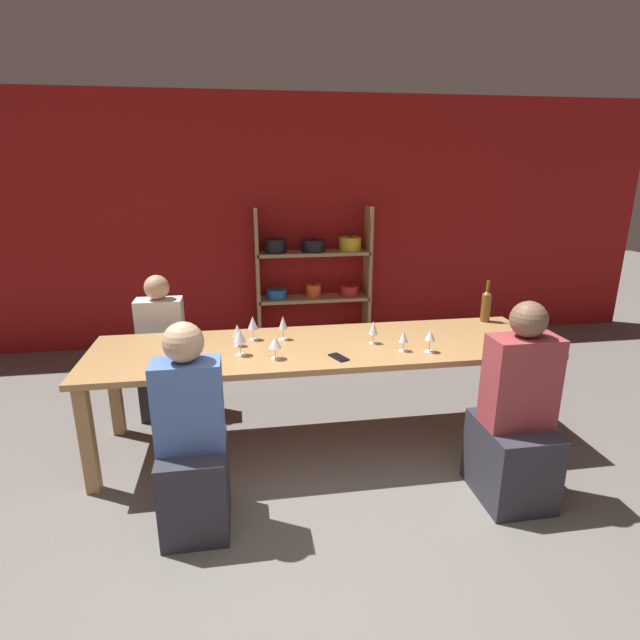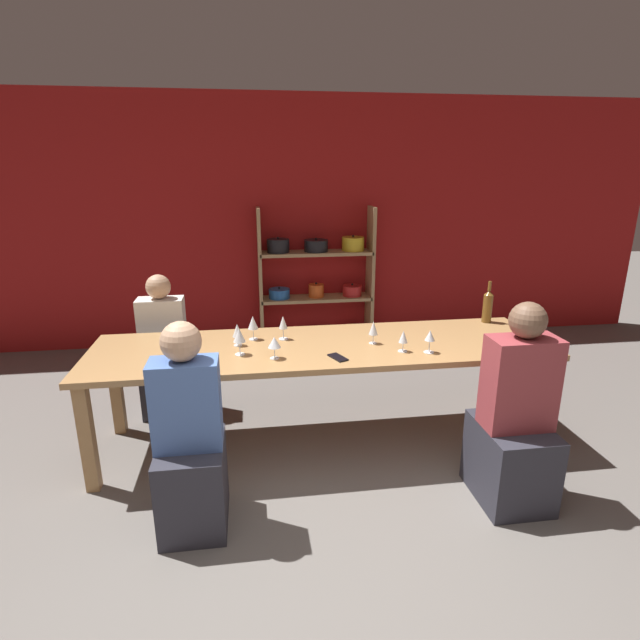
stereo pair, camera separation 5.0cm
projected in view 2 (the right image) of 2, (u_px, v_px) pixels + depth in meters
ground_plane at (334, 611)px, 2.29m from camera, size 18.00×18.00×0.00m
wall_back_red at (277, 224)px, 5.51m from camera, size 8.80×0.06×2.70m
shelf_unit at (317, 285)px, 5.58m from camera, size 1.27×0.30×1.54m
dining_table at (322, 355)px, 3.50m from camera, size 3.18×0.88×0.76m
wine_bottle_green at (488, 306)px, 3.95m from camera, size 0.07×0.07×0.33m
wine_glass_white_a at (274, 343)px, 3.20m from camera, size 0.08×0.08×0.15m
wine_glass_empty_a at (403, 337)px, 3.33m from camera, size 0.06×0.06×0.15m
wine_glass_red_a at (283, 323)px, 3.56m from camera, size 0.07×0.07×0.17m
wine_glass_white_b at (237, 331)px, 3.43m from camera, size 0.07×0.07×0.16m
wine_glass_empty_b at (521, 327)px, 3.42m from camera, size 0.08×0.08×0.19m
wine_glass_white_c at (430, 337)px, 3.30m from camera, size 0.07×0.07×0.16m
wine_glass_white_d at (253, 323)px, 3.55m from camera, size 0.07×0.07×0.18m
wine_glass_white_e at (373, 329)px, 3.47m from camera, size 0.06×0.06×0.16m
wine_glass_red_b at (239, 336)px, 3.26m from camera, size 0.08×0.08×0.18m
cell_phone at (338, 357)px, 3.23m from camera, size 0.12×0.17×0.01m
person_near_a at (514, 430)px, 2.95m from camera, size 0.39×0.49×1.24m
person_far_a at (166, 361)px, 4.08m from camera, size 0.36×0.45×1.15m
person_near_b at (191, 453)px, 2.73m from camera, size 0.36×0.45×1.21m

